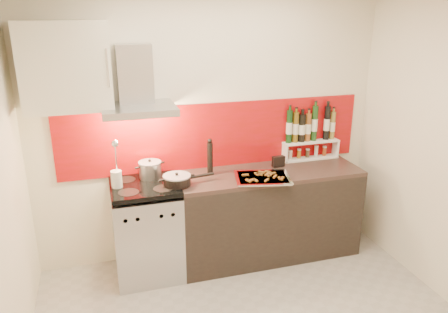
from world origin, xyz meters
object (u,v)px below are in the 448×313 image
object	(u,v)px
baking_tray	(263,178)
range_stove	(147,231)
saute_pan	(178,180)
pepper_mill	(210,157)
counter	(268,213)
stock_pot	(150,170)

from	to	relation	value
baking_tray	range_stove	bearing A→B (deg)	171.08
saute_pan	pepper_mill	distance (m)	0.41
counter	saute_pan	size ratio (longest dim) A/B	3.77
baking_tray	pepper_mill	bearing A→B (deg)	148.33
stock_pot	pepper_mill	distance (m)	0.57
pepper_mill	counter	bearing A→B (deg)	-9.40
pepper_mill	baking_tray	bearing A→B (deg)	-31.67
stock_pot	saute_pan	world-z (taller)	stock_pot
counter	range_stove	bearing A→B (deg)	-179.77
saute_pan	pepper_mill	xyz separation A→B (m)	(0.35, 0.19, 0.12)
counter	baking_tray	xyz separation A→B (m)	(-0.13, -0.17, 0.47)
range_stove	stock_pot	distance (m)	0.57
counter	stock_pot	xyz separation A→B (m)	(-1.12, 0.14, 0.54)
saute_pan	baking_tray	bearing A→B (deg)	-5.48
range_stove	pepper_mill	xyz separation A→B (m)	(0.63, 0.10, 0.63)
range_stove	counter	size ratio (longest dim) A/B	0.51
range_stove	stock_pot	xyz separation A→B (m)	(0.08, 0.14, 0.55)
range_stove	saute_pan	xyz separation A→B (m)	(0.29, -0.09, 0.51)
stock_pot	counter	bearing A→B (deg)	-6.99
range_stove	stock_pot	bearing A→B (deg)	61.76
counter	pepper_mill	xyz separation A→B (m)	(-0.57, 0.09, 0.62)
stock_pot	pepper_mill	size ratio (longest dim) A/B	0.60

